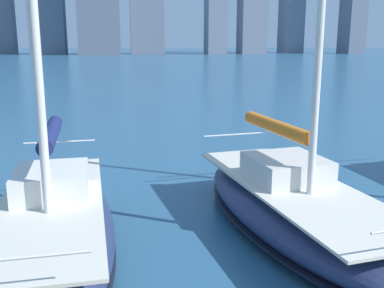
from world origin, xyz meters
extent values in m
cube|color=slate|center=(-80.05, -153.63, 18.04)|extent=(6.30, 9.64, 36.08)
cube|color=slate|center=(-43.20, -155.35, 17.01)|extent=(8.79, 9.24, 34.02)
cube|color=slate|center=(-29.57, -152.68, 14.99)|extent=(6.45, 9.21, 29.98)
cube|color=slate|center=(9.40, -152.03, 14.50)|extent=(13.34, 11.70, 29.01)
ellipsoid|color=navy|center=(-1.95, -6.38, 0.54)|extent=(3.91, 8.20, 1.08)
ellipsoid|color=black|center=(-1.95, -6.38, 0.24)|extent=(3.92, 8.24, 0.10)
cube|color=beige|center=(-1.95, -6.38, 1.11)|extent=(3.27, 7.19, 0.06)
cube|color=silver|center=(-1.88, -6.85, 1.42)|extent=(1.89, 1.96, 0.55)
cylinder|color=silver|center=(-1.79, -7.43, 2.19)|extent=(0.62, 3.29, 0.12)
cylinder|color=orange|center=(-1.79, -7.43, 2.31)|extent=(0.78, 3.06, 0.32)
cylinder|color=silver|center=(-1.41, -9.88, 1.63)|extent=(2.04, 0.35, 0.04)
ellipsoid|color=navy|center=(3.35, -5.67, 0.61)|extent=(2.92, 7.43, 1.23)
ellipsoid|color=black|center=(3.35, -5.67, 0.28)|extent=(2.93, 7.47, 0.10)
cube|color=beige|center=(3.35, -5.67, 1.26)|extent=(2.43, 6.53, 0.06)
cube|color=silver|center=(3.38, -6.11, 1.56)|extent=(1.55, 1.70, 0.55)
cylinder|color=silver|center=(3.42, -6.65, 2.34)|extent=(0.34, 3.06, 0.12)
cylinder|color=navy|center=(3.42, -6.65, 2.46)|extent=(0.52, 2.83, 0.32)
cylinder|color=silver|center=(3.11, -2.33, 1.78)|extent=(1.56, 0.15, 0.04)
cylinder|color=silver|center=(3.58, -8.94, 1.78)|extent=(1.80, 0.17, 0.04)
camera|label=1|loc=(1.85, 2.94, 4.35)|focal=42.00mm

